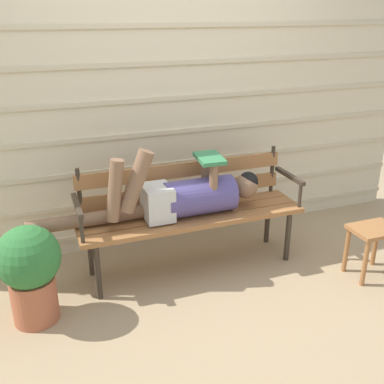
# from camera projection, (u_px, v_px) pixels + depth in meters

# --- Properties ---
(ground_plane) EXTENTS (12.00, 12.00, 0.00)m
(ground_plane) POSITION_uv_depth(u_px,v_px,m) (195.00, 271.00, 3.51)
(ground_plane) COLOR tan
(house_siding) EXTENTS (4.59, 0.08, 2.46)m
(house_siding) POSITION_uv_depth(u_px,v_px,m) (167.00, 98.00, 3.61)
(house_siding) COLOR beige
(house_siding) RESTS_ON ground
(park_bench) EXTENTS (1.71, 0.44, 0.85)m
(park_bench) POSITION_uv_depth(u_px,v_px,m) (189.00, 206.00, 3.44)
(park_bench) COLOR #9E6638
(park_bench) RESTS_ON ground
(reclining_person) EXTENTS (1.72, 0.27, 0.57)m
(reclining_person) POSITION_uv_depth(u_px,v_px,m) (182.00, 196.00, 3.31)
(reclining_person) COLOR #514784
(footstool) EXTENTS (0.34, 0.26, 0.40)m
(footstool) POSITION_uv_depth(u_px,v_px,m) (373.00, 239.00, 3.35)
(footstool) COLOR #9E6638
(footstool) RESTS_ON ground
(potted_plant) EXTENTS (0.40, 0.40, 0.67)m
(potted_plant) POSITION_uv_depth(u_px,v_px,m) (30.00, 269.00, 2.83)
(potted_plant) COLOR #AD5B3D
(potted_plant) RESTS_ON ground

